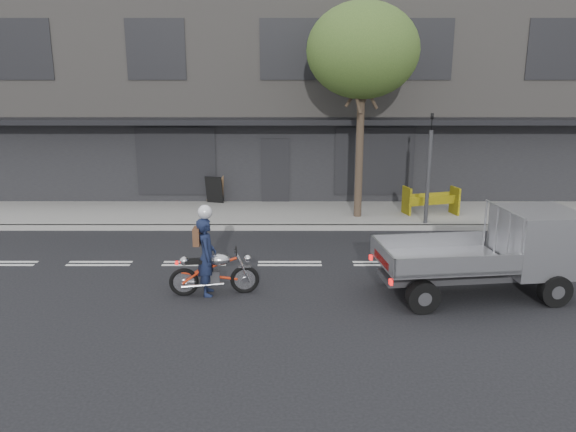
{
  "coord_description": "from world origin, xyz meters",
  "views": [
    {
      "loc": [
        -0.03,
        -13.36,
        4.73
      ],
      "look_at": [
        -0.04,
        0.5,
        1.11
      ],
      "focal_mm": 35.0,
      "sensor_mm": 36.0,
      "label": 1
    }
  ],
  "objects_px": {
    "motorcycle": "(214,272)",
    "rider": "(207,257)",
    "street_tree": "(363,51)",
    "construction_barrier": "(433,202)",
    "sandwich_board": "(214,190)",
    "flatbed_ute": "(520,245)",
    "traffic_light_pole": "(428,175)"
  },
  "relations": [
    {
      "from": "sandwich_board",
      "to": "motorcycle",
      "type": "bearing_deg",
      "value": -68.23
    },
    {
      "from": "street_tree",
      "to": "sandwich_board",
      "type": "xyz_separation_m",
      "value": [
        -4.86,
        1.8,
        -4.64
      ]
    },
    {
      "from": "flatbed_ute",
      "to": "motorcycle",
      "type": "bearing_deg",
      "value": 173.53
    },
    {
      "from": "sandwich_board",
      "to": "construction_barrier",
      "type": "bearing_deg",
      "value": 0.73
    },
    {
      "from": "flatbed_ute",
      "to": "traffic_light_pole",
      "type": "bearing_deg",
      "value": 90.88
    },
    {
      "from": "street_tree",
      "to": "traffic_light_pole",
      "type": "xyz_separation_m",
      "value": [
        2.0,
        -0.85,
        -3.63
      ]
    },
    {
      "from": "rider",
      "to": "construction_barrier",
      "type": "relative_size",
      "value": 1.02
    },
    {
      "from": "street_tree",
      "to": "construction_barrier",
      "type": "height_order",
      "value": "street_tree"
    },
    {
      "from": "sandwich_board",
      "to": "rider",
      "type": "bearing_deg",
      "value": -69.3
    },
    {
      "from": "flatbed_ute",
      "to": "sandwich_board",
      "type": "relative_size",
      "value": 4.5
    },
    {
      "from": "construction_barrier",
      "to": "sandwich_board",
      "type": "bearing_deg",
      "value": 166.27
    },
    {
      "from": "traffic_light_pole",
      "to": "rider",
      "type": "height_order",
      "value": "traffic_light_pole"
    },
    {
      "from": "flatbed_ute",
      "to": "construction_barrier",
      "type": "bearing_deg",
      "value": 85.94
    },
    {
      "from": "flatbed_ute",
      "to": "sandwich_board",
      "type": "height_order",
      "value": "flatbed_ute"
    },
    {
      "from": "construction_barrier",
      "to": "traffic_light_pole",
      "type": "bearing_deg",
      "value": -115.19
    },
    {
      "from": "flatbed_ute",
      "to": "construction_barrier",
      "type": "xyz_separation_m",
      "value": [
        -0.32,
        6.13,
        -0.48
      ]
    },
    {
      "from": "construction_barrier",
      "to": "sandwich_board",
      "type": "relative_size",
      "value": 1.74
    },
    {
      "from": "sandwich_board",
      "to": "flatbed_ute",
      "type": "bearing_deg",
      "value": -31.71
    },
    {
      "from": "flatbed_ute",
      "to": "rider",
      "type": "bearing_deg",
      "value": 173.52
    },
    {
      "from": "flatbed_ute",
      "to": "street_tree",
      "type": "bearing_deg",
      "value": 107.07
    },
    {
      "from": "street_tree",
      "to": "motorcycle",
      "type": "relative_size",
      "value": 3.48
    },
    {
      "from": "motorcycle",
      "to": "sandwich_board",
      "type": "height_order",
      "value": "sandwich_board"
    },
    {
      "from": "traffic_light_pole",
      "to": "construction_barrier",
      "type": "height_order",
      "value": "traffic_light_pole"
    },
    {
      "from": "construction_barrier",
      "to": "flatbed_ute",
      "type": "bearing_deg",
      "value": -87.03
    },
    {
      "from": "rider",
      "to": "sandwich_board",
      "type": "distance_m",
      "value": 8.02
    },
    {
      "from": "street_tree",
      "to": "traffic_light_pole",
      "type": "height_order",
      "value": "street_tree"
    },
    {
      "from": "motorcycle",
      "to": "rider",
      "type": "bearing_deg",
      "value": 173.06
    },
    {
      "from": "motorcycle",
      "to": "sandwich_board",
      "type": "xyz_separation_m",
      "value": [
        -1.02,
        7.96,
        0.12
      ]
    },
    {
      "from": "traffic_light_pole",
      "to": "sandwich_board",
      "type": "height_order",
      "value": "traffic_light_pole"
    },
    {
      "from": "flatbed_ute",
      "to": "construction_barrier",
      "type": "distance_m",
      "value": 6.15
    },
    {
      "from": "traffic_light_pole",
      "to": "construction_barrier",
      "type": "bearing_deg",
      "value": 64.81
    },
    {
      "from": "rider",
      "to": "street_tree",
      "type": "bearing_deg",
      "value": -39.85
    }
  ]
}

